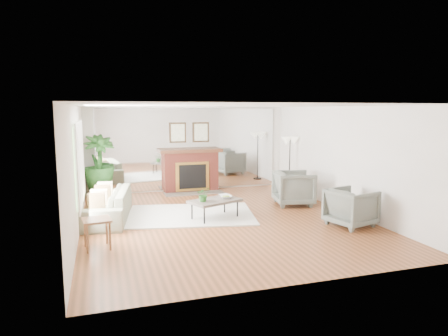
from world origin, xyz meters
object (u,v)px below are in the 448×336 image
object	(u,v)px
coffee_table	(215,201)
armchair_back	(294,188)
sofa	(107,205)
potted_ficus	(99,165)
armchair_front	(351,207)
side_table	(97,224)
floor_lamp	(290,145)
fireplace	(191,170)

from	to	relation	value
coffee_table	armchair_back	xyz separation A→B (m)	(2.31, 0.73, 0.03)
sofa	potted_ficus	size ratio (longest dim) A/B	1.31
armchair_front	side_table	world-z (taller)	armchair_front
armchair_front	floor_lamp	distance (m)	3.60
sofa	fireplace	bearing A→B (deg)	143.82
potted_ficus	floor_lamp	bearing A→B (deg)	-9.53
armchair_back	side_table	bearing A→B (deg)	123.41
armchair_back	side_table	xyz separation A→B (m)	(-4.79, -1.96, 0.01)
coffee_table	potted_ficus	bearing A→B (deg)	128.93
fireplace	floor_lamp	distance (m)	2.99
sofa	armchair_back	distance (m)	4.59
armchair_front	potted_ficus	world-z (taller)	potted_ficus
fireplace	armchair_back	world-z (taller)	fireplace
fireplace	coffee_table	xyz separation A→B (m)	(-0.17, -3.17, -0.25)
coffee_table	potted_ficus	xyz separation A→B (m)	(-2.43, 3.01, 0.53)
side_table	floor_lamp	world-z (taller)	floor_lamp
sofa	floor_lamp	distance (m)	5.45
armchair_back	potted_ficus	distance (m)	5.29
sofa	floor_lamp	bearing A→B (deg)	114.02
side_table	floor_lamp	xyz separation A→B (m)	(5.35, 3.35, 0.95)
sofa	side_table	xyz separation A→B (m)	(-0.20, -1.93, 0.11)
fireplace	side_table	size ratio (longest dim) A/B	3.85
coffee_table	side_table	world-z (taller)	side_table
floor_lamp	armchair_front	bearing A→B (deg)	-94.70
fireplace	armchair_back	distance (m)	3.25
floor_lamp	side_table	bearing A→B (deg)	-147.96
coffee_table	side_table	xyz separation A→B (m)	(-2.48, -1.22, 0.04)
sofa	potted_ficus	distance (m)	2.39
armchair_back	sofa	bearing A→B (deg)	101.54
sofa	armchair_front	xyz separation A→B (m)	(4.87, -2.03, 0.06)
potted_ficus	sofa	bearing A→B (deg)	-86.28
side_table	sofa	bearing A→B (deg)	84.08
fireplace	floor_lamp	world-z (taller)	fireplace
fireplace	armchair_back	size ratio (longest dim) A/B	2.16
armchair_back	fireplace	bearing A→B (deg)	52.45
coffee_table	armchair_front	bearing A→B (deg)	-27.16
armchair_front	floor_lamp	xyz separation A→B (m)	(0.28, 3.45, 1.01)
armchair_back	armchair_front	distance (m)	2.07
side_table	potted_ficus	world-z (taller)	potted_ficus
armchair_back	potted_ficus	bearing A→B (deg)	75.49
sofa	coffee_table	bearing A→B (deg)	81.47
fireplace	armchair_back	bearing A→B (deg)	-48.75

